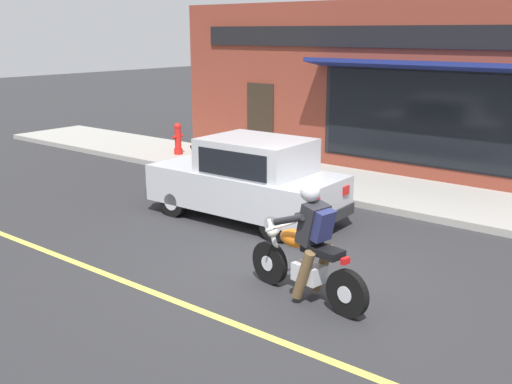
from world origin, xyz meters
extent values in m
plane|color=#2B2B2D|center=(0.00, 0.00, 0.00)|extent=(80.00, 80.00, 0.00)
cube|color=#9E9B93|center=(4.87, 3.00, 0.07)|extent=(2.60, 22.00, 0.14)
cube|color=#D1C64C|center=(-1.80, 3.00, 0.00)|extent=(0.12, 19.80, 0.01)
cube|color=brown|center=(6.42, 2.30, 2.10)|extent=(0.50, 11.78, 4.20)
cube|color=black|center=(6.15, 0.83, 1.55)|extent=(0.04, 4.95, 2.10)
cube|color=black|center=(6.17, 0.83, 1.55)|extent=(0.02, 5.18, 2.20)
cube|color=#2D2319|center=(6.15, 5.54, 1.05)|extent=(0.04, 0.90, 2.10)
cube|color=navy|center=(5.82, 0.83, 2.75)|extent=(0.81, 5.65, 0.24)
cube|color=black|center=(6.14, 2.30, 3.35)|extent=(0.06, 10.01, 0.50)
cylinder|color=black|center=(-0.54, 0.12, 0.31)|extent=(0.20, 0.63, 0.62)
cylinder|color=silver|center=(-0.54, 0.12, 0.31)|extent=(0.15, 0.23, 0.22)
cylinder|color=black|center=(-0.76, -1.27, 0.31)|extent=(0.20, 0.63, 0.62)
cylinder|color=silver|center=(-0.76, -1.27, 0.31)|extent=(0.15, 0.23, 0.22)
cube|color=silver|center=(-0.66, -0.62, 0.39)|extent=(0.34, 0.44, 0.24)
ellipsoid|color=orange|center=(-0.62, -0.38, 0.80)|extent=(0.38, 0.56, 0.24)
cube|color=black|center=(-0.70, -0.85, 0.76)|extent=(0.35, 0.59, 0.10)
cylinder|color=silver|center=(-0.55, 0.02, 0.62)|extent=(0.12, 0.33, 0.68)
cylinder|color=silver|center=(-0.57, -0.10, 0.91)|extent=(0.56, 0.13, 0.04)
sphere|color=silver|center=(-0.55, 0.07, 0.79)|extent=(0.16, 0.16, 0.16)
cylinder|color=silver|center=(-0.56, -1.04, 0.29)|extent=(0.17, 0.56, 0.08)
cube|color=red|center=(-0.75, -1.22, 0.73)|extent=(0.13, 0.08, 0.08)
cylinder|color=brown|center=(-0.85, -0.66, 0.43)|extent=(0.19, 0.37, 0.71)
cylinder|color=brown|center=(-0.49, -0.72, 0.43)|extent=(0.19, 0.37, 0.71)
cube|color=#232328|center=(-0.67, -0.67, 1.08)|extent=(0.39, 0.38, 0.57)
cylinder|color=#232328|center=(-0.83, -0.40, 1.12)|extent=(0.17, 0.53, 0.26)
cylinder|color=#232328|center=(-0.43, -0.47, 1.12)|extent=(0.17, 0.53, 0.26)
sphere|color=silver|center=(-0.66, -0.61, 1.49)|extent=(0.26, 0.26, 0.26)
cube|color=navy|center=(-0.69, -0.83, 1.10)|extent=(0.31, 0.28, 0.42)
cylinder|color=black|center=(0.86, 3.51, 0.30)|extent=(0.20, 0.61, 0.60)
cylinder|color=silver|center=(0.86, 3.51, 0.30)|extent=(0.21, 0.34, 0.33)
cylinder|color=black|center=(2.30, 3.55, 0.30)|extent=(0.20, 0.61, 0.60)
cylinder|color=silver|center=(2.30, 3.55, 0.30)|extent=(0.21, 0.34, 0.33)
cylinder|color=black|center=(0.93, 1.11, 0.30)|extent=(0.20, 0.61, 0.60)
cylinder|color=silver|center=(0.93, 1.11, 0.30)|extent=(0.21, 0.34, 0.33)
cylinder|color=black|center=(2.37, 1.15, 0.30)|extent=(0.20, 0.61, 0.60)
cylinder|color=silver|center=(2.37, 1.15, 0.30)|extent=(0.21, 0.34, 0.33)
cube|color=#B7BABF|center=(1.62, 2.33, 0.60)|extent=(1.75, 3.75, 0.70)
cube|color=#B7BABF|center=(1.62, 2.08, 1.24)|extent=(1.50, 1.94, 0.66)
cube|color=black|center=(1.60, 2.95, 1.19)|extent=(1.33, 0.39, 0.51)
cube|color=black|center=(0.90, 2.06, 1.22)|extent=(0.08, 1.52, 0.46)
cube|color=black|center=(2.35, 2.10, 1.22)|extent=(0.08, 1.52, 0.46)
cube|color=silver|center=(1.05, 4.17, 0.72)|extent=(0.24, 0.05, 0.14)
cube|color=red|center=(1.16, 0.45, 0.74)|extent=(0.20, 0.05, 0.16)
cube|color=silver|center=(2.07, 4.20, 0.72)|extent=(0.24, 0.05, 0.14)
cube|color=red|center=(2.18, 0.48, 0.74)|extent=(0.20, 0.05, 0.16)
cube|color=#28282B|center=(1.56, 4.16, 0.35)|extent=(1.61, 0.17, 0.20)
cube|color=#28282B|center=(1.67, 0.50, 0.35)|extent=(1.61, 0.17, 0.20)
cylinder|color=red|center=(4.69, 7.31, 0.22)|extent=(0.24, 0.24, 0.16)
cylinder|color=red|center=(4.69, 7.31, 0.59)|extent=(0.18, 0.18, 0.58)
sphere|color=red|center=(4.69, 7.31, 0.92)|extent=(0.20, 0.20, 0.20)
cylinder|color=red|center=(4.56, 7.31, 0.64)|extent=(0.10, 0.08, 0.08)
cylinder|color=red|center=(4.82, 7.31, 0.64)|extent=(0.10, 0.08, 0.08)
camera|label=1|loc=(-6.85, -4.65, 3.47)|focal=42.00mm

